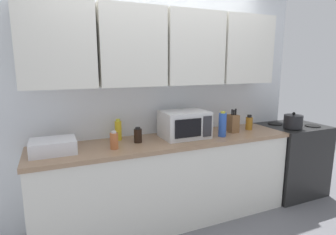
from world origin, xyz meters
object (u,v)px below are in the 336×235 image
(stove_range, at_px, (290,159))
(bottle_blue_cleaner, at_px, (222,124))
(microwave, at_px, (184,124))
(bottle_yellow_mustard, at_px, (118,130))
(knife_block, at_px, (233,123))
(bottle_spice_jar, at_px, (114,141))
(bottle_amber_vinegar, at_px, (249,123))
(kettle, at_px, (293,121))
(bottle_soy_dark, at_px, (138,135))
(dish_rack, at_px, (53,146))

(stove_range, relative_size, bottle_blue_cleaner, 3.37)
(microwave, relative_size, bottle_yellow_mustard, 2.20)
(knife_block, relative_size, bottle_spice_jar, 1.63)
(microwave, distance_m, bottle_amber_vinegar, 0.86)
(bottle_amber_vinegar, bearing_deg, bottle_blue_cleaner, -164.22)
(kettle, relative_size, microwave, 0.45)
(bottle_blue_cleaner, bearing_deg, stove_range, 4.61)
(bottle_spice_jar, bearing_deg, bottle_soy_dark, 23.91)
(kettle, xyz_separation_m, bottle_blue_cleaner, (-0.98, 0.05, 0.04))
(dish_rack, bearing_deg, kettle, -3.45)
(knife_block, bearing_deg, stove_range, -0.98)
(microwave, relative_size, bottle_blue_cleaner, 1.77)
(stove_range, xyz_separation_m, bottle_spice_jar, (-2.31, -0.08, 0.53))
(knife_block, bearing_deg, dish_rack, 179.88)
(microwave, height_order, bottle_blue_cleaner, microwave)
(stove_range, relative_size, microwave, 1.90)
(microwave, bearing_deg, dish_rack, -179.23)
(bottle_spice_jar, height_order, bottle_yellow_mustard, bottle_yellow_mustard)
(knife_block, bearing_deg, bottle_soy_dark, 178.79)
(microwave, xyz_separation_m, bottle_soy_dark, (-0.51, 0.00, -0.07))
(kettle, relative_size, bottle_amber_vinegar, 1.21)
(bottle_yellow_mustard, bearing_deg, kettle, -9.61)
(stove_range, height_order, kettle, kettle)
(knife_block, height_order, bottle_spice_jar, knife_block)
(bottle_soy_dark, distance_m, bottle_yellow_mustard, 0.23)
(knife_block, xyz_separation_m, bottle_soy_dark, (-1.12, 0.02, -0.03))
(dish_rack, xyz_separation_m, bottle_spice_jar, (0.51, -0.10, 0.02))
(knife_block, distance_m, bottle_amber_vinegar, 0.25)
(stove_range, relative_size, bottle_soy_dark, 5.92)
(dish_rack, xyz_separation_m, bottle_soy_dark, (0.77, 0.02, 0.01))
(bottle_soy_dark, bearing_deg, microwave, -0.26)
(stove_range, bearing_deg, kettle, -140.53)
(knife_block, distance_m, bottle_spice_jar, 1.38)
(bottle_yellow_mustard, bearing_deg, stove_range, -5.30)
(stove_range, distance_m, dish_rack, 2.87)
(bottle_amber_vinegar, height_order, bottle_blue_cleaner, bottle_blue_cleaner)
(dish_rack, distance_m, bottle_yellow_mustard, 0.65)
(knife_block, height_order, bottle_amber_vinegar, knife_block)
(bottle_amber_vinegar, bearing_deg, microwave, -179.81)
(kettle, height_order, bottle_yellow_mustard, bottle_yellow_mustard)
(bottle_soy_dark, xyz_separation_m, bottle_yellow_mustard, (-0.16, 0.17, 0.03))
(dish_rack, relative_size, bottle_yellow_mustard, 1.74)
(dish_rack, distance_m, bottle_amber_vinegar, 2.15)
(kettle, bearing_deg, bottle_soy_dark, 174.55)
(kettle, bearing_deg, bottle_spice_jar, 178.30)
(bottle_spice_jar, bearing_deg, dish_rack, 169.35)
(bottle_yellow_mustard, bearing_deg, dish_rack, -163.35)
(stove_range, xyz_separation_m, microwave, (-1.54, 0.04, 0.59))
(kettle, relative_size, bottle_spice_jar, 1.30)
(dish_rack, xyz_separation_m, bottle_yellow_mustard, (0.62, 0.18, 0.04))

